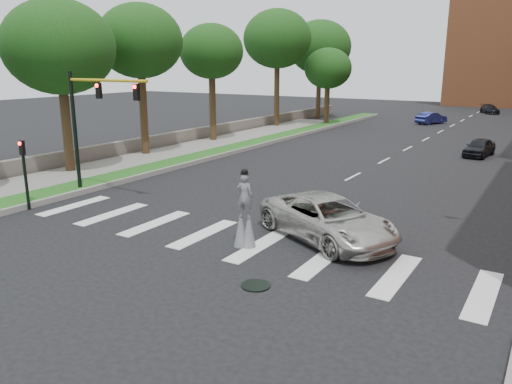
# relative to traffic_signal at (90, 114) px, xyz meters

# --- Properties ---
(ground_plane) EXTENTS (160.00, 160.00, 0.00)m
(ground_plane) POSITION_rel_traffic_signal_xyz_m (9.78, -3.00, -4.15)
(ground_plane) COLOR black
(ground_plane) RESTS_ON ground
(grass_median) EXTENTS (2.00, 60.00, 0.25)m
(grass_median) POSITION_rel_traffic_signal_xyz_m (-1.72, 17.00, -4.03)
(grass_median) COLOR #1B5017
(grass_median) RESTS_ON ground
(median_curb) EXTENTS (0.20, 60.00, 0.28)m
(median_curb) POSITION_rel_traffic_signal_xyz_m (-0.67, 17.00, -4.01)
(median_curb) COLOR gray
(median_curb) RESTS_ON ground
(sidewalk_left) EXTENTS (4.00, 60.00, 0.18)m
(sidewalk_left) POSITION_rel_traffic_signal_xyz_m (-4.72, 7.00, -4.06)
(sidewalk_left) COLOR slate
(sidewalk_left) RESTS_ON ground
(stone_wall) EXTENTS (0.50, 56.00, 1.10)m
(stone_wall) POSITION_rel_traffic_signal_xyz_m (-7.22, 19.00, -3.60)
(stone_wall) COLOR #605A52
(stone_wall) RESTS_ON ground
(manhole) EXTENTS (0.90, 0.90, 0.04)m
(manhole) POSITION_rel_traffic_signal_xyz_m (12.78, -5.00, -4.13)
(manhole) COLOR black
(manhole) RESTS_ON ground
(traffic_signal) EXTENTS (5.30, 0.23, 6.20)m
(traffic_signal) POSITION_rel_traffic_signal_xyz_m (0.00, 0.00, 0.00)
(traffic_signal) COLOR black
(traffic_signal) RESTS_ON ground
(secondary_signal) EXTENTS (0.25, 0.21, 3.23)m
(secondary_signal) POSITION_rel_traffic_signal_xyz_m (-0.52, -3.50, -2.20)
(secondary_signal) COLOR black
(secondary_signal) RESTS_ON ground
(stilt_performer) EXTENTS (0.83, 0.58, 2.95)m
(stilt_performer) POSITION_rel_traffic_signal_xyz_m (10.66, -2.32, -3.00)
(stilt_performer) COLOR #382716
(stilt_performer) RESTS_ON ground
(suv_crossing) EXTENTS (6.65, 5.21, 1.68)m
(suv_crossing) POSITION_rel_traffic_signal_xyz_m (12.93, 0.00, -3.31)
(suv_crossing) COLOR #B3B0A9
(suv_crossing) RESTS_ON ground
(car_near) EXTENTS (2.04, 4.00, 1.30)m
(car_near) POSITION_rel_traffic_signal_xyz_m (15.13, 22.31, -3.50)
(car_near) COLOR black
(car_near) RESTS_ON ground
(car_mid) EXTENTS (2.92, 4.19, 1.31)m
(car_mid) POSITION_rel_traffic_signal_xyz_m (7.41, 41.33, -3.49)
(car_mid) COLOR navy
(car_mid) RESTS_ON ground
(car_far) EXTENTS (3.19, 4.35, 1.17)m
(car_far) POSITION_rel_traffic_signal_xyz_m (11.35, 58.03, -3.57)
(car_far) COLOR black
(car_far) RESTS_ON ground
(tree_1) EXTENTS (6.48, 6.48, 10.27)m
(tree_1) POSITION_rel_traffic_signal_xyz_m (-5.52, 2.83, 3.33)
(tree_1) COLOR #382716
(tree_1) RESTS_ON ground
(tree_2) EXTENTS (6.04, 6.04, 10.67)m
(tree_2) POSITION_rel_traffic_signal_xyz_m (-5.79, 9.71, 3.90)
(tree_2) COLOR #382716
(tree_2) RESTS_ON ground
(tree_3) EXTENTS (5.34, 5.34, 9.84)m
(tree_3) POSITION_rel_traffic_signal_xyz_m (-5.64, 17.85, 3.35)
(tree_3) COLOR #382716
(tree_3) RESTS_ON ground
(tree_4) EXTENTS (7.00, 7.00, 12.02)m
(tree_4) POSITION_rel_traffic_signal_xyz_m (-5.99, 29.67, 4.85)
(tree_4) COLOR #382716
(tree_4) RESTS_ON ground
(tree_5) EXTENTS (7.45, 7.45, 11.65)m
(tree_5) POSITION_rel_traffic_signal_xyz_m (-5.77, 39.67, 4.30)
(tree_5) COLOR #382716
(tree_5) RESTS_ON ground
(tree_6) EXTENTS (5.08, 5.08, 8.25)m
(tree_6) POSITION_rel_traffic_signal_xyz_m (-2.11, 33.91, 1.89)
(tree_6) COLOR #382716
(tree_6) RESTS_ON ground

